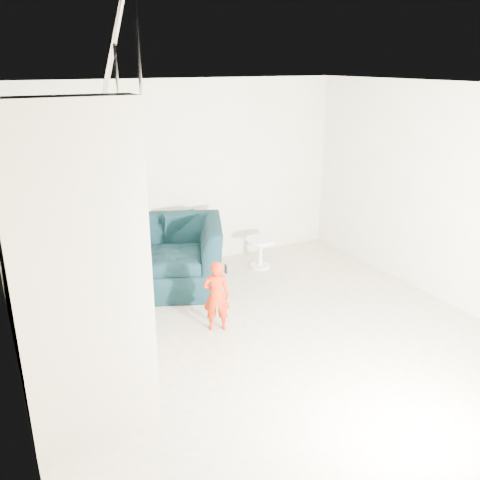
{
  "coord_description": "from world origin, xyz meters",
  "views": [
    {
      "loc": [
        -2.57,
        -3.97,
        2.92
      ],
      "look_at": [
        0.15,
        1.2,
        0.85
      ],
      "focal_mm": 38.0,
      "sensor_mm": 36.0,
      "label": 1
    }
  ],
  "objects_px": {
    "side_table": "(260,248)",
    "armchair": "(169,255)",
    "staircase": "(67,287)",
    "toddler": "(216,296)"
  },
  "relations": [
    {
      "from": "side_table",
      "to": "staircase",
      "type": "distance_m",
      "value": 3.42
    },
    {
      "from": "armchair",
      "to": "toddler",
      "type": "height_order",
      "value": "armchair"
    },
    {
      "from": "side_table",
      "to": "staircase",
      "type": "bearing_deg",
      "value": -152.21
    },
    {
      "from": "armchair",
      "to": "side_table",
      "type": "relative_size",
      "value": 3.16
    },
    {
      "from": "toddler",
      "to": "side_table",
      "type": "bearing_deg",
      "value": -111.23
    },
    {
      "from": "side_table",
      "to": "armchair",
      "type": "bearing_deg",
      "value": -179.01
    },
    {
      "from": "toddler",
      "to": "staircase",
      "type": "height_order",
      "value": "staircase"
    },
    {
      "from": "toddler",
      "to": "staircase",
      "type": "xyz_separation_m",
      "value": [
        -1.6,
        -0.18,
        0.53
      ]
    },
    {
      "from": "staircase",
      "to": "toddler",
      "type": "bearing_deg",
      "value": 6.55
    },
    {
      "from": "armchair",
      "to": "toddler",
      "type": "xyz_separation_m",
      "value": [
        0.07,
        -1.35,
        -0.04
      ]
    }
  ]
}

